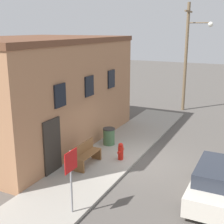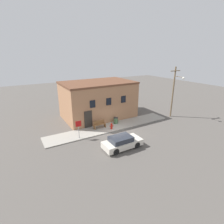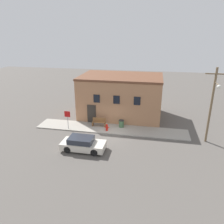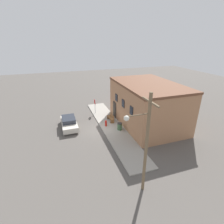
{
  "view_description": "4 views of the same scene",
  "coord_description": "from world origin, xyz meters",
  "px_view_note": "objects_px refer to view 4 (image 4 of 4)",
  "views": [
    {
      "loc": [
        -11.44,
        -4.34,
        5.47
      ],
      "look_at": [
        0.11,
        1.28,
        2.0
      ],
      "focal_mm": 50.0,
      "sensor_mm": 36.0,
      "label": 1
    },
    {
      "loc": [
        -9.98,
        -15.99,
        8.81
      ],
      "look_at": [
        0.11,
        1.28,
        2.0
      ],
      "focal_mm": 28.0,
      "sensor_mm": 36.0,
      "label": 2
    },
    {
      "loc": [
        4.31,
        -19.75,
        9.88
      ],
      "look_at": [
        0.11,
        1.28,
        2.0
      ],
      "focal_mm": 35.0,
      "sensor_mm": 36.0,
      "label": 3
    },
    {
      "loc": [
        17.49,
        -4.62,
        9.79
      ],
      "look_at": [
        0.11,
        1.28,
        2.0
      ],
      "focal_mm": 28.0,
      "sensor_mm": 36.0,
      "label": 4
    }
  ],
  "objects_px": {
    "stop_sign": "(95,104)",
    "bench": "(111,118)",
    "parked_car": "(69,123)",
    "trash_bin": "(120,126)",
    "utility_pole": "(145,141)",
    "fire_hydrant": "(106,123)"
  },
  "relations": [
    {
      "from": "stop_sign",
      "to": "parked_car",
      "type": "distance_m",
      "value": 4.93
    },
    {
      "from": "stop_sign",
      "to": "trash_bin",
      "type": "distance_m",
      "value": 5.83
    },
    {
      "from": "fire_hydrant",
      "to": "bench",
      "type": "distance_m",
      "value": 1.49
    },
    {
      "from": "fire_hydrant",
      "to": "stop_sign",
      "type": "distance_m",
      "value": 4.32
    },
    {
      "from": "utility_pole",
      "to": "bench",
      "type": "bearing_deg",
      "value": 172.52
    },
    {
      "from": "fire_hydrant",
      "to": "utility_pole",
      "type": "height_order",
      "value": "utility_pole"
    },
    {
      "from": "utility_pole",
      "to": "parked_car",
      "type": "xyz_separation_m",
      "value": [
        -11.02,
        -3.74,
        -3.33
      ]
    },
    {
      "from": "bench",
      "to": "parked_car",
      "type": "bearing_deg",
      "value": -91.54
    },
    {
      "from": "bench",
      "to": "trash_bin",
      "type": "height_order",
      "value": "bench"
    },
    {
      "from": "stop_sign",
      "to": "bench",
      "type": "distance_m",
      "value": 3.47
    },
    {
      "from": "fire_hydrant",
      "to": "parked_car",
      "type": "bearing_deg",
      "value": -106.67
    },
    {
      "from": "bench",
      "to": "utility_pole",
      "type": "bearing_deg",
      "value": -7.48
    },
    {
      "from": "fire_hydrant",
      "to": "bench",
      "type": "relative_size",
      "value": 0.5
    },
    {
      "from": "bench",
      "to": "parked_car",
      "type": "distance_m",
      "value": 5.17
    },
    {
      "from": "trash_bin",
      "to": "parked_car",
      "type": "bearing_deg",
      "value": -115.74
    },
    {
      "from": "bench",
      "to": "utility_pole",
      "type": "xyz_separation_m",
      "value": [
        10.88,
        -1.43,
        3.37
      ]
    },
    {
      "from": "stop_sign",
      "to": "trash_bin",
      "type": "bearing_deg",
      "value": 15.48
    },
    {
      "from": "bench",
      "to": "trash_bin",
      "type": "xyz_separation_m",
      "value": [
        2.46,
        0.23,
        -0.05
      ]
    },
    {
      "from": "stop_sign",
      "to": "bench",
      "type": "relative_size",
      "value": 1.35
    },
    {
      "from": "stop_sign",
      "to": "parked_car",
      "type": "bearing_deg",
      "value": -52.71
    },
    {
      "from": "stop_sign",
      "to": "trash_bin",
      "type": "height_order",
      "value": "stop_sign"
    },
    {
      "from": "stop_sign",
      "to": "bench",
      "type": "height_order",
      "value": "stop_sign"
    }
  ]
}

